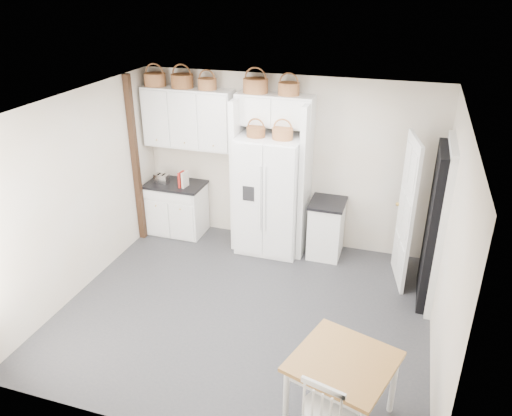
% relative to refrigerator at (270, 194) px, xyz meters
% --- Properties ---
extents(floor, '(4.50, 4.50, 0.00)m').
position_rel_refrigerator_xyz_m(floor, '(0.15, -1.66, -0.90)').
color(floor, '#2F2F36').
rests_on(floor, ground).
extents(ceiling, '(4.50, 4.50, 0.00)m').
position_rel_refrigerator_xyz_m(ceiling, '(0.15, -1.66, 1.70)').
color(ceiling, white).
rests_on(ceiling, wall_back).
extents(wall_back, '(4.50, 0.00, 4.50)m').
position_rel_refrigerator_xyz_m(wall_back, '(0.15, 0.34, 0.40)').
color(wall_back, beige).
rests_on(wall_back, floor).
extents(wall_left, '(0.00, 4.00, 4.00)m').
position_rel_refrigerator_xyz_m(wall_left, '(-2.10, -1.66, 0.40)').
color(wall_left, beige).
rests_on(wall_left, floor).
extents(wall_right, '(0.00, 4.00, 4.00)m').
position_rel_refrigerator_xyz_m(wall_right, '(2.40, -1.66, 0.40)').
color(wall_right, beige).
rests_on(wall_right, floor).
extents(refrigerator, '(0.93, 0.75, 1.80)m').
position_rel_refrigerator_xyz_m(refrigerator, '(0.00, 0.00, 0.00)').
color(refrigerator, white).
rests_on(refrigerator, floor).
extents(base_cab_left, '(0.88, 0.56, 0.82)m').
position_rel_refrigerator_xyz_m(base_cab_left, '(-1.59, 0.04, -0.49)').
color(base_cab_left, white).
rests_on(base_cab_left, floor).
extents(base_cab_right, '(0.47, 0.57, 0.83)m').
position_rel_refrigerator_xyz_m(base_cab_right, '(0.86, 0.04, -0.48)').
color(base_cab_right, white).
rests_on(base_cab_right, floor).
extents(dining_table, '(1.08, 1.08, 0.72)m').
position_rel_refrigerator_xyz_m(dining_table, '(1.55, -3.00, -0.54)').
color(dining_table, olive).
rests_on(dining_table, floor).
extents(windsor_chair, '(0.59, 0.55, 1.00)m').
position_rel_refrigerator_xyz_m(windsor_chair, '(1.52, -3.41, -0.40)').
color(windsor_chair, white).
rests_on(windsor_chair, floor).
extents(counter_left, '(0.92, 0.59, 0.04)m').
position_rel_refrigerator_xyz_m(counter_left, '(-1.59, 0.04, -0.06)').
color(counter_left, black).
rests_on(counter_left, base_cab_left).
extents(counter_right, '(0.51, 0.60, 0.04)m').
position_rel_refrigerator_xyz_m(counter_right, '(0.86, 0.04, -0.05)').
color(counter_right, black).
rests_on(counter_right, base_cab_right).
extents(toaster, '(0.23, 0.14, 0.16)m').
position_rel_refrigerator_xyz_m(toaster, '(-1.79, -0.02, 0.03)').
color(toaster, silver).
rests_on(toaster, counter_left).
extents(cookbook_red, '(0.05, 0.16, 0.24)m').
position_rel_refrigerator_xyz_m(cookbook_red, '(-1.43, -0.04, 0.08)').
color(cookbook_red, '#AA1C15').
rests_on(cookbook_red, counter_left).
extents(cookbook_cream, '(0.06, 0.17, 0.25)m').
position_rel_refrigerator_xyz_m(cookbook_cream, '(-1.37, -0.04, 0.08)').
color(cookbook_cream, beige).
rests_on(cookbook_cream, counter_left).
extents(basket_upper_a, '(0.33, 0.33, 0.19)m').
position_rel_refrigerator_xyz_m(basket_upper_a, '(-1.86, 0.17, 1.55)').
color(basket_upper_a, brown).
rests_on(basket_upper_a, upper_cabinet).
extents(basket_upper_b, '(0.33, 0.33, 0.20)m').
position_rel_refrigerator_xyz_m(basket_upper_b, '(-1.42, 0.17, 1.55)').
color(basket_upper_b, '#57311C').
rests_on(basket_upper_b, upper_cabinet).
extents(basket_upper_c, '(0.28, 0.28, 0.16)m').
position_rel_refrigerator_xyz_m(basket_upper_c, '(-1.02, 0.17, 1.53)').
color(basket_upper_c, brown).
rests_on(basket_upper_c, upper_cabinet).
extents(basket_bridge_a, '(0.35, 0.35, 0.20)m').
position_rel_refrigerator_xyz_m(basket_bridge_a, '(-0.29, 0.17, 1.55)').
color(basket_bridge_a, brown).
rests_on(basket_bridge_a, bridge_cabinet).
extents(basket_bridge_b, '(0.30, 0.30, 0.17)m').
position_rel_refrigerator_xyz_m(basket_bridge_b, '(0.19, 0.17, 1.54)').
color(basket_bridge_b, brown).
rests_on(basket_bridge_b, bridge_cabinet).
extents(basket_fridge_a, '(0.27, 0.27, 0.14)m').
position_rel_refrigerator_xyz_m(basket_fridge_a, '(-0.20, -0.10, 0.97)').
color(basket_fridge_a, '#57311C').
rests_on(basket_fridge_a, refrigerator).
extents(basket_fridge_b, '(0.29, 0.29, 0.16)m').
position_rel_refrigerator_xyz_m(basket_fridge_b, '(0.19, -0.10, 0.98)').
color(basket_fridge_b, brown).
rests_on(basket_fridge_b, refrigerator).
extents(upper_cabinet, '(1.40, 0.34, 0.90)m').
position_rel_refrigerator_xyz_m(upper_cabinet, '(-1.35, 0.17, 1.00)').
color(upper_cabinet, white).
rests_on(upper_cabinet, wall_back).
extents(bridge_cabinet, '(1.12, 0.34, 0.45)m').
position_rel_refrigerator_xyz_m(bridge_cabinet, '(-0.00, 0.17, 1.23)').
color(bridge_cabinet, white).
rests_on(bridge_cabinet, wall_back).
extents(fridge_panel_left, '(0.08, 0.60, 2.30)m').
position_rel_refrigerator_xyz_m(fridge_panel_left, '(-0.51, 0.04, 0.25)').
color(fridge_panel_left, white).
rests_on(fridge_panel_left, floor).
extents(fridge_panel_right, '(0.08, 0.60, 2.30)m').
position_rel_refrigerator_xyz_m(fridge_panel_right, '(0.51, 0.04, 0.25)').
color(fridge_panel_right, white).
rests_on(fridge_panel_right, floor).
extents(trim_post, '(0.09, 0.09, 2.60)m').
position_rel_refrigerator_xyz_m(trim_post, '(-2.05, -0.31, 0.40)').
color(trim_post, '#381F11').
rests_on(trim_post, floor).
extents(doorway_void, '(0.18, 0.85, 2.05)m').
position_rel_refrigerator_xyz_m(doorway_void, '(2.31, -0.66, 0.13)').
color(doorway_void, black).
rests_on(doorway_void, floor).
extents(door_slab, '(0.21, 0.79, 2.05)m').
position_rel_refrigerator_xyz_m(door_slab, '(1.95, -0.32, 0.13)').
color(door_slab, white).
rests_on(door_slab, floor).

